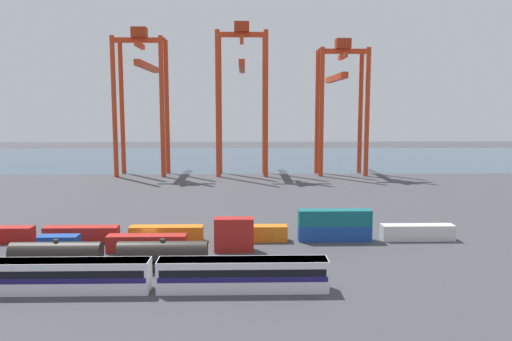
% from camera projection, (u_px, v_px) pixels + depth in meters
% --- Properties ---
extents(ground_plane, '(420.00, 420.00, 0.00)m').
position_uv_depth(ground_plane, '(181.00, 199.00, 120.21)').
color(ground_plane, '#424247').
extents(harbour_water, '(400.00, 110.00, 0.01)m').
position_uv_depth(harbour_water, '(210.00, 158.00, 220.69)').
color(harbour_water, '#384C60').
rests_on(harbour_water, ground_plane).
extents(passenger_train, '(63.45, 3.14, 3.90)m').
position_uv_depth(passenger_train, '(64.00, 275.00, 59.27)').
color(passenger_train, silver).
rests_on(passenger_train, ground_plane).
extents(freight_tank_row, '(40.87, 2.88, 4.34)m').
position_uv_depth(freight_tank_row, '(57.00, 256.00, 67.08)').
color(freight_tank_row, '#232326').
rests_on(freight_tank_row, ground_plane).
extents(shipping_container_2, '(6.04, 2.44, 2.60)m').
position_uv_depth(shipping_container_2, '(59.00, 244.00, 75.91)').
color(shipping_container_2, '#1C4299').
rests_on(shipping_container_2, ground_plane).
extents(shipping_container_3, '(12.10, 2.44, 2.60)m').
position_uv_depth(shipping_container_3, '(147.00, 243.00, 76.21)').
color(shipping_container_3, '#AD211C').
rests_on(shipping_container_3, ground_plane).
extents(shipping_container_4, '(6.04, 2.44, 2.60)m').
position_uv_depth(shipping_container_4, '(234.00, 243.00, 76.51)').
color(shipping_container_4, '#AD211C').
rests_on(shipping_container_4, ground_plane).
extents(shipping_container_5, '(6.04, 2.44, 2.60)m').
position_uv_depth(shipping_container_5, '(234.00, 226.00, 76.19)').
color(shipping_container_5, '#AD211C').
rests_on(shipping_container_5, shipping_container_4).
extents(shipping_container_8, '(12.10, 2.44, 2.60)m').
position_uv_depth(shipping_container_8, '(82.00, 234.00, 81.68)').
color(shipping_container_8, '#AD211C').
rests_on(shipping_container_8, ground_plane).
extents(shipping_container_9, '(12.10, 2.44, 2.60)m').
position_uv_depth(shipping_container_9, '(167.00, 234.00, 81.99)').
color(shipping_container_9, orange).
rests_on(shipping_container_9, ground_plane).
extents(shipping_container_10, '(12.10, 2.44, 2.60)m').
position_uv_depth(shipping_container_10, '(251.00, 233.00, 82.31)').
color(shipping_container_10, orange).
rests_on(shipping_container_10, ground_plane).
extents(shipping_container_11, '(12.10, 2.44, 2.60)m').
position_uv_depth(shipping_container_11, '(334.00, 233.00, 82.62)').
color(shipping_container_11, '#1C4299').
rests_on(shipping_container_11, ground_plane).
extents(shipping_container_12, '(12.10, 2.44, 2.60)m').
position_uv_depth(shipping_container_12, '(335.00, 218.00, 82.29)').
color(shipping_container_12, '#146066').
rests_on(shipping_container_12, shipping_container_11).
extents(shipping_container_13, '(12.10, 2.44, 2.60)m').
position_uv_depth(shipping_container_13, '(417.00, 232.00, 82.93)').
color(shipping_container_13, silver).
rests_on(shipping_container_13, ground_plane).
extents(gantry_crane_west, '(16.73, 34.77, 47.79)m').
position_uv_depth(gantry_crane_west, '(142.00, 86.00, 163.68)').
color(gantry_crane_west, red).
rests_on(gantry_crane_west, ground_plane).
extents(gantry_crane_central, '(16.87, 36.06, 49.63)m').
position_uv_depth(gantry_crane_central, '(242.00, 84.00, 164.39)').
color(gantry_crane_central, red).
rests_on(gantry_crane_central, ground_plane).
extents(gantry_crane_east, '(16.36, 33.81, 44.45)m').
position_uv_depth(gantry_crane_east, '(341.00, 93.00, 165.43)').
color(gantry_crane_east, red).
rests_on(gantry_crane_east, ground_plane).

